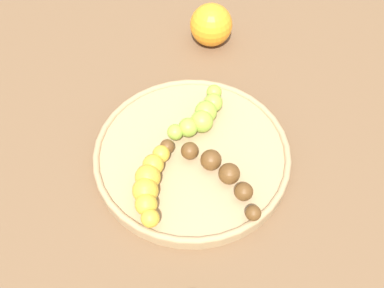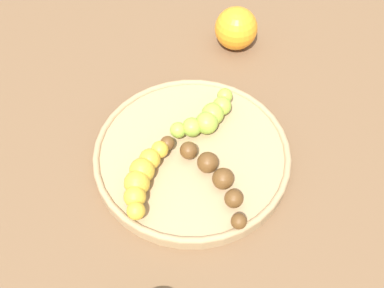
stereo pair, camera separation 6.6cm
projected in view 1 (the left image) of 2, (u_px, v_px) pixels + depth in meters
The scene contains 6 objects.
ground_plane at pixel (192, 159), 0.70m from camera, with size 2.40×2.40×0.00m, color brown.
fruit_bowl at pixel (192, 154), 0.69m from camera, with size 0.29×0.29×0.02m.
banana_overripe at pixel (217, 170), 0.64m from camera, with size 0.09×0.17×0.03m.
banana_green at pixel (201, 115), 0.70m from camera, with size 0.12×0.06×0.03m.
banana_spotted at pixel (149, 184), 0.63m from camera, with size 0.12×0.06×0.04m.
orange_fruit at pixel (211, 25), 0.82m from camera, with size 0.08×0.08×0.08m, color orange.
Camera 1 is at (-0.37, -0.13, 0.58)m, focal length 43.13 mm.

